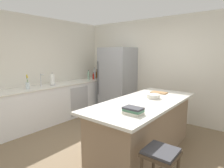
{
  "coord_description": "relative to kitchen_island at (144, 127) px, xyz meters",
  "views": [
    {
      "loc": [
        1.92,
        -2.31,
        1.69
      ],
      "look_at": [
        -0.69,
        0.98,
        1.0
      ],
      "focal_mm": 29.58,
      "sensor_mm": 36.0,
      "label": 1
    }
  ],
  "objects": [
    {
      "name": "ground_plane",
      "position": [
        -0.49,
        -0.35,
        -0.46
      ],
      "size": [
        7.2,
        7.2,
        0.0
      ],
      "primitive_type": "plane",
      "color": "#7A664C"
    },
    {
      "name": "wall_rear",
      "position": [
        -0.49,
        1.9,
        0.84
      ],
      "size": [
        6.0,
        0.1,
        2.6
      ],
      "primitive_type": "cube",
      "color": "silver",
      "rests_on": "ground_plane"
    },
    {
      "name": "wall_left",
      "position": [
        -2.94,
        -0.35,
        0.84
      ],
      "size": [
        0.1,
        6.0,
        2.6
      ],
      "primitive_type": "cube",
      "color": "silver",
      "rests_on": "ground_plane"
    },
    {
      "name": "counter_run_left",
      "position": [
        -2.56,
        0.16,
        -0.0
      ],
      "size": [
        0.68,
        3.21,
        0.92
      ],
      "color": "white",
      "rests_on": "ground_plane"
    },
    {
      "name": "kitchen_island",
      "position": [
        0.0,
        0.0,
        0.0
      ],
      "size": [
        0.97,
        2.29,
        0.92
      ],
      "color": "#8E755B",
      "rests_on": "ground_plane"
    },
    {
      "name": "refrigerator",
      "position": [
        -1.66,
        1.47,
        0.47
      ],
      "size": [
        0.86,
        0.78,
        1.86
      ],
      "color": "#93969B",
      "rests_on": "ground_plane"
    },
    {
      "name": "bar_stool",
      "position": [
        0.69,
        -0.87,
        0.07
      ],
      "size": [
        0.36,
        0.36,
        0.66
      ],
      "color": "#473828",
      "rests_on": "ground_plane"
    },
    {
      "name": "sink_faucet",
      "position": [
        -2.61,
        -0.31,
        0.61
      ],
      "size": [
        0.15,
        0.05,
        0.3
      ],
      "color": "silver",
      "rests_on": "counter_run_left"
    },
    {
      "name": "flower_vase",
      "position": [
        -2.52,
        -0.69,
        0.56
      ],
      "size": [
        0.08,
        0.08,
        0.32
      ],
      "color": "silver",
      "rests_on": "counter_run_left"
    },
    {
      "name": "paper_towel_roll",
      "position": [
        -2.55,
        -0.04,
        0.59
      ],
      "size": [
        0.14,
        0.14,
        0.31
      ],
      "color": "gray",
      "rests_on": "counter_run_left"
    },
    {
      "name": "whiskey_bottle",
      "position": [
        -2.6,
        1.64,
        0.57
      ],
      "size": [
        0.08,
        0.08,
        0.28
      ],
      "color": "brown",
      "rests_on": "counter_run_left"
    },
    {
      "name": "wine_bottle",
      "position": [
        -2.47,
        1.56,
        0.61
      ],
      "size": [
        0.08,
        0.08,
        0.39
      ],
      "color": "#19381E",
      "rests_on": "counter_run_left"
    },
    {
      "name": "soda_bottle",
      "position": [
        -2.53,
        1.45,
        0.59
      ],
      "size": [
        0.07,
        0.07,
        0.34
      ],
      "color": "silver",
      "rests_on": "counter_run_left"
    },
    {
      "name": "hot_sauce_bottle",
      "position": [
        -2.5,
        1.36,
        0.54
      ],
      "size": [
        0.05,
        0.05,
        0.21
      ],
      "color": "red",
      "rests_on": "counter_run_left"
    },
    {
      "name": "gin_bottle",
      "position": [
        -2.6,
        1.26,
        0.57
      ],
      "size": [
        0.07,
        0.07,
        0.28
      ],
      "color": "#8CB79E",
      "rests_on": "counter_run_left"
    },
    {
      "name": "cookbook_stack",
      "position": [
        0.21,
        -0.69,
        0.5
      ],
      "size": [
        0.26,
        0.18,
        0.09
      ],
      "color": "silver",
      "rests_on": "kitchen_island"
    },
    {
      "name": "mixing_bowl",
      "position": [
        0.03,
        0.27,
        0.49
      ],
      "size": [
        0.23,
        0.23,
        0.07
      ],
      "color": "silver",
      "rests_on": "kitchen_island"
    },
    {
      "name": "cutting_board",
      "position": [
        -0.08,
        0.74,
        0.46
      ],
      "size": [
        0.32,
        0.21,
        0.02
      ],
      "color": "#9E7042",
      "rests_on": "kitchen_island"
    }
  ]
}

